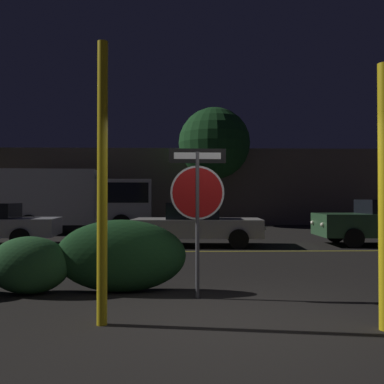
{
  "coord_description": "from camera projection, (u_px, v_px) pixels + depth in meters",
  "views": [
    {
      "loc": [
        -0.66,
        -5.14,
        1.51
      ],
      "look_at": [
        -0.39,
        3.83,
        1.64
      ],
      "focal_mm": 40.0,
      "sensor_mm": 36.0,
      "label": 1
    }
  ],
  "objects": [
    {
      "name": "yellow_pole_left",
      "position": [
        102.0,
        182.0,
        5.11
      ],
      "size": [
        0.12,
        0.12,
        3.4
      ],
      "primitive_type": "cylinder",
      "color": "yellow",
      "rests_on": "ground_plane"
    },
    {
      "name": "hedge_bush_1",
      "position": [
        29.0,
        265.0,
        6.73
      ],
      "size": [
        1.28,
        0.7,
        0.91
      ],
      "primitive_type": "ellipsoid",
      "color": "#2D6633",
      "rests_on": "ground_plane"
    },
    {
      "name": "ground_plane",
      "position": [
        234.0,
        324.0,
        5.14
      ],
      "size": [
        260.0,
        260.0,
        0.0
      ],
      "primitive_type": "plane",
      "color": "black"
    },
    {
      "name": "stop_sign",
      "position": [
        197.0,
        193.0,
        6.47
      ],
      "size": [
        0.87,
        0.06,
        2.26
      ],
      "rotation": [
        0.0,
        0.0,
        0.02
      ],
      "color": "#4C4C51",
      "rests_on": "ground_plane"
    },
    {
      "name": "hedge_bush_2",
      "position": [
        121.0,
        256.0,
        6.88
      ],
      "size": [
        2.1,
        0.72,
        1.17
      ],
      "primitive_type": "ellipsoid",
      "color": "#1E4C23",
      "rests_on": "ground_plane"
    },
    {
      "name": "tree_1",
      "position": [
        214.0,
        144.0,
        23.23
      ],
      "size": [
        3.89,
        3.89,
        6.45
      ],
      "color": "#422D1E",
      "rests_on": "ground_plane"
    },
    {
      "name": "passing_car_2",
      "position": [
        196.0,
        224.0,
        13.59
      ],
      "size": [
        4.23,
        2.17,
        1.38
      ],
      "rotation": [
        0.0,
        0.0,
        -1.64
      ],
      "color": "silver",
      "rests_on": "ground_plane"
    },
    {
      "name": "building_backdrop",
      "position": [
        184.0,
        188.0,
        26.48
      ],
      "size": [
        30.92,
        4.73,
        4.35
      ],
      "primitive_type": "cube",
      "color": "#7A6B5B",
      "rests_on": "ground_plane"
    },
    {
      "name": "delivery_truck",
      "position": [
        81.0,
        198.0,
        18.76
      ],
      "size": [
        6.37,
        2.72,
        2.74
      ],
      "rotation": [
        0.0,
        0.0,
        -1.51
      ],
      "color": "silver",
      "rests_on": "ground_plane"
    },
    {
      "name": "road_center_stripe",
      "position": [
        203.0,
        251.0,
        12.13
      ],
      "size": [
        35.07,
        0.12,
        0.01
      ],
      "primitive_type": "cube",
      "color": "gold",
      "rests_on": "ground_plane"
    }
  ]
}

